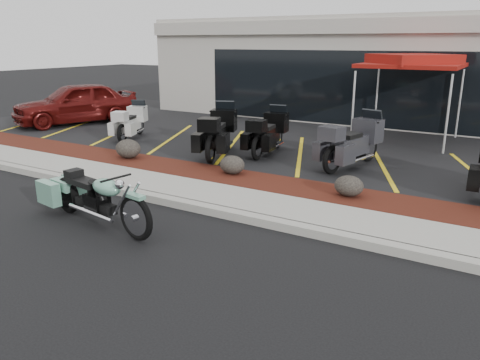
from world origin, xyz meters
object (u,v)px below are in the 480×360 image
Objects in this scene: traffic_cone at (331,134)px; touring_white at (139,117)px; parked_car at (76,103)px; popup_canopy at (412,62)px; hero_cruiser at (136,211)px.

touring_white is at bearing -158.37° from traffic_cone.
popup_canopy is at bearing 37.57° from parked_car.
parked_car is at bearing -167.85° from popup_canopy.
touring_white reaches higher than traffic_cone.
parked_car reaches higher than traffic_cone.
hero_cruiser is at bearing -104.96° from popup_canopy.
touring_white is 3.56m from parked_car.
traffic_cone is (5.76, 2.28, -0.36)m from touring_white.
touring_white is (-5.63, 6.27, 0.21)m from hero_cruiser.
hero_cruiser is 0.65× the size of parked_car.
touring_white is 0.44× the size of parked_car.
traffic_cone is at bearing 33.77° from parked_car.
hero_cruiser is 1.47× the size of touring_white.
parked_car is at bearing -168.90° from traffic_cone.
popup_canopy is at bearing 86.66° from hero_cruiser.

